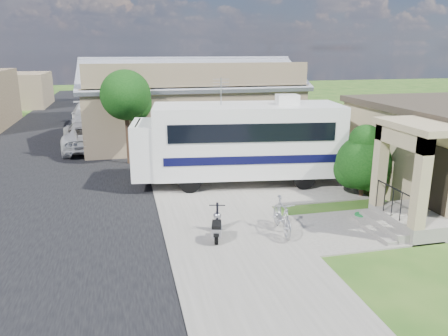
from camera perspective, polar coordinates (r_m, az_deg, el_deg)
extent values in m
plane|color=#1D4713|center=(14.21, 4.30, -7.56)|extent=(120.00, 120.00, 0.00)
cube|color=black|center=(23.40, -21.37, 0.66)|extent=(9.00, 80.00, 0.02)
cube|color=slate|center=(23.32, -5.40, 1.68)|extent=(4.00, 80.00, 0.06)
cube|color=slate|center=(18.66, 4.59, -1.82)|extent=(7.00, 6.00, 0.05)
cube|color=slate|center=(14.52, 16.99, -7.61)|extent=(4.00, 3.00, 0.05)
cube|color=black|center=(18.29, 18.43, 2.50)|extent=(0.04, 1.10, 1.20)
cube|color=black|center=(15.18, 26.15, -1.43)|extent=(0.04, 0.95, 2.10)
cube|color=slate|center=(15.11, 23.26, -6.38)|extent=(1.60, 2.40, 0.50)
cube|color=slate|center=(14.59, 20.02, -7.20)|extent=(0.40, 2.16, 0.32)
cube|color=slate|center=(14.44, 18.82, -7.67)|extent=(0.35, 2.16, 0.16)
cube|color=#897857|center=(15.08, 19.72, 0.34)|extent=(0.35, 0.35, 2.70)
cube|color=#897857|center=(13.48, 24.35, -1.87)|extent=(0.35, 0.35, 2.70)
cube|color=#897857|center=(14.02, 22.35, 3.62)|extent=(0.35, 2.40, 0.50)
cube|color=#897857|center=(14.45, 25.18, 5.05)|extent=(2.10, 2.70, 0.20)
cylinder|color=black|center=(14.32, 21.32, -2.47)|extent=(0.04, 1.70, 0.04)
cube|color=#836A52|center=(27.02, -4.57, 7.41)|extent=(12.00, 8.00, 3.60)
cube|color=#575A63|center=(24.83, -3.96, 12.17)|extent=(12.50, 4.40, 1.78)
cube|color=#575A63|center=(28.78, -5.29, 12.58)|extent=(12.50, 4.40, 1.78)
cube|color=#575A63|center=(26.77, -4.71, 13.89)|extent=(12.50, 0.50, 0.22)
cube|color=#836A52|center=(22.96, -3.18, 11.92)|extent=(11.76, 0.20, 1.30)
cube|color=#836A52|center=(47.91, -26.75, 9.07)|extent=(8.00, 7.00, 3.20)
cylinder|color=#2F2015|center=(21.83, -12.46, 4.59)|extent=(0.20, 0.20, 3.15)
sphere|color=black|center=(21.57, -12.74, 9.29)|extent=(2.40, 2.40, 2.40)
sphere|color=black|center=(21.83, -11.62, 8.23)|extent=(1.68, 1.68, 1.68)
cylinder|color=#2F2015|center=(31.70, -12.83, 7.97)|extent=(0.20, 0.20, 3.29)
sphere|color=black|center=(31.53, -13.04, 11.36)|extent=(2.40, 2.40, 2.40)
sphere|color=black|center=(31.77, -12.26, 10.58)|extent=(1.68, 1.68, 1.68)
cylinder|color=#2F2015|center=(40.66, -13.00, 9.33)|extent=(0.20, 0.20, 3.01)
sphere|color=black|center=(40.53, -13.14, 11.74)|extent=(2.40, 2.40, 2.40)
sphere|color=black|center=(40.76, -12.54, 11.19)|extent=(1.68, 1.68, 1.68)
cube|color=white|center=(18.12, 3.05, 3.83)|extent=(7.91, 3.69, 2.83)
cube|color=white|center=(18.06, -10.41, 2.49)|extent=(1.20, 2.68, 2.18)
cube|color=black|center=(17.95, -11.13, 4.33)|extent=(0.37, 2.30, 0.98)
cube|color=black|center=(16.69, 3.79, 4.60)|extent=(6.42, 0.88, 0.71)
cube|color=black|center=(19.37, 2.46, 6.12)|extent=(6.42, 0.88, 0.71)
cube|color=black|center=(16.93, 3.72, 1.02)|extent=(6.80, 0.92, 0.33)
cube|color=black|center=(19.57, 2.43, 3.01)|extent=(6.80, 0.92, 0.33)
cube|color=white|center=(18.19, 8.28, 8.87)|extent=(0.96, 0.87, 0.38)
cylinder|color=#9999A0|center=(17.70, -0.39, 9.99)|extent=(0.04, 0.04, 1.09)
cylinder|color=black|center=(17.12, -4.51, -1.79)|extent=(0.90, 0.42, 0.87)
cylinder|color=black|center=(19.42, -4.67, 0.29)|extent=(0.90, 0.42, 0.87)
cylinder|color=black|center=(17.78, 10.38, -1.34)|extent=(0.90, 0.42, 0.87)
cylinder|color=black|center=(20.01, 8.53, 0.62)|extent=(0.90, 0.42, 0.87)
cylinder|color=#2F2015|center=(17.55, 17.53, -2.29)|extent=(0.17, 0.17, 0.83)
sphere|color=black|center=(17.30, 17.78, 0.67)|extent=(2.08, 2.08, 2.08)
sphere|color=black|center=(17.68, 18.54, 2.29)|extent=(1.66, 1.66, 1.66)
sphere|color=black|center=(17.40, 16.47, -0.21)|extent=(1.46, 1.46, 1.46)
sphere|color=black|center=(17.26, 18.78, -0.89)|extent=(1.25, 1.25, 1.25)
sphere|color=black|center=(17.12, 18.00, 3.36)|extent=(1.25, 1.25, 1.25)
cylinder|color=black|center=(12.73, -0.99, -9.11)|extent=(0.20, 0.40, 0.39)
cylinder|color=black|center=(13.62, -0.87, -7.41)|extent=(0.20, 0.40, 0.39)
cube|color=#9999A0|center=(13.11, -0.94, -8.10)|extent=(0.37, 0.53, 0.07)
cube|color=#9999A0|center=(12.74, -0.99, -8.22)|extent=(0.41, 0.54, 0.26)
cube|color=black|center=(12.71, -0.98, -7.41)|extent=(0.38, 0.58, 0.11)
cube|color=black|center=(12.54, -1.01, -8.70)|extent=(0.20, 0.21, 0.09)
cylinder|color=black|center=(13.43, -0.89, -6.13)|extent=(0.14, 0.31, 0.74)
sphere|color=#9999A0|center=(13.51, -0.88, -6.27)|extent=(0.25, 0.25, 0.25)
sphere|color=black|center=(13.57, -0.87, -6.16)|extent=(0.11, 0.11, 0.11)
cylinder|color=black|center=(13.24, -0.90, -4.89)|extent=(0.48, 0.15, 0.03)
cube|color=black|center=(13.58, -0.87, -7.00)|extent=(0.18, 0.27, 0.05)
imported|color=#9999A0|center=(13.48, 7.58, -6.46)|extent=(0.63, 1.84, 1.09)
imported|color=silver|center=(25.85, -17.42, 4.14)|extent=(3.08, 5.94, 1.60)
imported|color=silver|center=(32.78, -17.21, 6.50)|extent=(2.92, 6.06, 1.70)
cylinder|color=#166F30|center=(15.32, 17.39, -6.16)|extent=(0.39, 0.39, 0.18)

